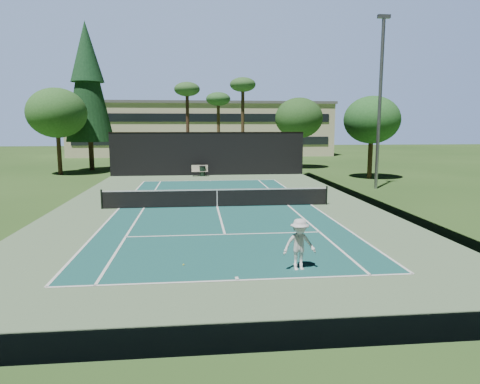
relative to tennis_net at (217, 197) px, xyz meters
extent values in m
plane|color=#2A4D1D|center=(0.00, 0.00, -0.56)|extent=(160.00, 160.00, 0.00)
cube|color=#607F59|center=(0.00, 0.00, -0.55)|extent=(18.00, 32.00, 0.01)
cube|color=#1A5551|center=(0.00, 0.00, -0.55)|extent=(10.97, 23.77, 0.01)
cube|color=white|center=(0.00, -11.88, -0.54)|extent=(10.97, 0.10, 0.01)
cube|color=white|center=(0.00, 11.88, -0.54)|extent=(10.97, 0.10, 0.01)
cube|color=white|center=(0.00, -6.40, -0.54)|extent=(8.23, 0.10, 0.01)
cube|color=white|center=(0.00, 6.40, -0.54)|extent=(8.23, 0.10, 0.01)
cube|color=white|center=(-5.49, 0.00, -0.54)|extent=(0.10, 23.77, 0.01)
cube|color=white|center=(5.49, 0.00, -0.54)|extent=(0.10, 23.77, 0.01)
cube|color=white|center=(-4.12, 0.00, -0.54)|extent=(0.10, 23.77, 0.01)
cube|color=white|center=(4.12, 0.00, -0.54)|extent=(0.10, 23.77, 0.01)
cube|color=white|center=(0.00, 0.00, -0.54)|extent=(0.10, 12.80, 0.01)
cube|color=white|center=(0.00, -11.73, -0.54)|extent=(0.10, 0.30, 0.01)
cube|color=white|center=(0.00, 11.73, -0.54)|extent=(0.10, 0.30, 0.01)
cylinder|color=black|center=(-6.40, 0.00, -0.01)|extent=(0.10, 0.10, 1.10)
cylinder|color=black|center=(6.40, 0.00, -0.01)|extent=(0.10, 0.10, 1.10)
cube|color=black|center=(0.00, 0.00, -0.06)|extent=(12.80, 0.02, 0.92)
cube|color=white|center=(0.00, 0.00, 0.43)|extent=(12.80, 0.04, 0.07)
cube|color=white|center=(0.00, 0.00, -0.06)|extent=(0.05, 0.03, 0.92)
cube|color=black|center=(0.00, 16.00, 1.44)|extent=(18.00, 0.04, 4.00)
cube|color=black|center=(0.00, -16.00, 1.44)|extent=(18.00, 0.04, 4.00)
cube|color=black|center=(9.00, 0.00, 1.44)|extent=(0.04, 32.00, 4.00)
cube|color=black|center=(-9.00, 0.00, 1.44)|extent=(0.04, 32.00, 4.00)
cube|color=black|center=(0.00, 16.00, 3.44)|extent=(18.00, 0.06, 0.06)
imported|color=silver|center=(2.06, -11.09, 0.28)|extent=(1.14, 0.73, 1.67)
sphere|color=yellow|center=(-1.63, -10.31, -0.53)|extent=(0.06, 0.06, 0.06)
sphere|color=yellow|center=(0.45, 4.39, -0.53)|extent=(0.06, 0.06, 0.06)
sphere|color=#C8E233|center=(3.68, 2.04, -0.52)|extent=(0.07, 0.07, 0.07)
sphere|color=#BDD931|center=(-2.54, 5.71, -0.52)|extent=(0.07, 0.07, 0.07)
cube|color=#B9B199|center=(-0.83, 15.23, -0.11)|extent=(1.50, 0.45, 0.05)
cube|color=beige|center=(-0.83, 15.43, 0.19)|extent=(1.50, 0.06, 0.55)
cube|color=black|center=(-1.43, 15.23, -0.35)|extent=(0.06, 0.40, 0.42)
cube|color=black|center=(-0.23, 15.23, -0.35)|extent=(0.06, 0.40, 0.42)
cylinder|color=black|center=(-0.58, 15.29, -0.11)|extent=(0.52, 0.52, 0.90)
cylinder|color=black|center=(-0.58, 15.29, 0.36)|extent=(0.56, 0.56, 0.05)
cylinder|color=#40291B|center=(-12.00, 22.00, 1.24)|extent=(0.50, 0.50, 3.60)
cone|color=#123318|center=(-12.00, 22.00, 8.44)|extent=(4.80, 4.80, 12.00)
cone|color=#153B1F|center=(-12.00, 22.00, 11.44)|extent=(3.30, 3.30, 6.00)
cylinder|color=#462C1E|center=(-2.00, 24.00, 3.72)|extent=(0.36, 0.36, 8.55)
ellipsoid|color=#305D29|center=(-2.00, 24.00, 7.99)|extent=(2.80, 2.80, 1.54)
cylinder|color=#4F3922|center=(1.50, 26.00, 3.27)|extent=(0.36, 0.36, 7.65)
ellipsoid|color=#2C5F2A|center=(1.50, 26.00, 7.09)|extent=(2.80, 2.80, 1.54)
cylinder|color=#46331E|center=(4.00, 23.00, 3.94)|extent=(0.36, 0.36, 9.00)
ellipsoid|color=#2F5D2A|center=(4.00, 23.00, 8.44)|extent=(2.80, 2.80, 1.54)
cylinder|color=#4D2F21|center=(10.00, 22.00, 1.20)|extent=(0.40, 0.40, 3.52)
ellipsoid|color=#26511F|center=(10.00, 22.00, 4.88)|extent=(5.12, 5.12, 4.35)
cylinder|color=#4F3622|center=(14.00, 12.00, 1.09)|extent=(0.40, 0.40, 3.30)
ellipsoid|color=#245D25|center=(14.00, 12.00, 4.54)|extent=(4.80, 4.80, 4.08)
cylinder|color=#4E3321|center=(-14.00, 18.00, 1.31)|extent=(0.40, 0.40, 3.74)
ellipsoid|color=#2C6125|center=(-14.00, 18.00, 5.22)|extent=(5.44, 5.44, 4.62)
cube|color=beige|center=(0.00, 46.00, 3.44)|extent=(40.00, 12.00, 8.00)
cube|color=#59595B|center=(0.00, 46.00, 7.54)|extent=(40.50, 12.50, 0.40)
cube|color=black|center=(0.00, 39.95, 1.84)|extent=(38.00, 0.15, 1.20)
cube|color=black|center=(0.00, 39.95, 5.24)|extent=(38.00, 0.15, 1.20)
cylinder|color=gray|center=(12.00, 6.00, 5.44)|extent=(0.24, 0.24, 12.00)
cube|color=gray|center=(12.00, 6.00, 11.54)|extent=(0.90, 0.25, 0.25)
camera|label=1|loc=(-1.18, -23.98, 3.99)|focal=32.00mm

